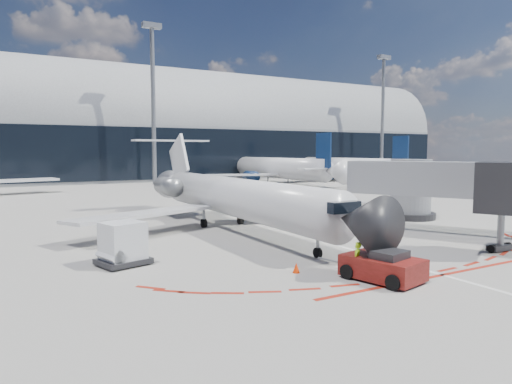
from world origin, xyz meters
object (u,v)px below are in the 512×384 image
pushback_tug (383,267)px  regional_jet (230,196)px  uld_container (123,244)px  ramp_worker (357,260)px

pushback_tug → regional_jet: bearing=76.5°
uld_container → pushback_tug: bearing=-57.7°
regional_jet → uld_container: regional_jet is taller
regional_jet → pushback_tug: regional_jet is taller
regional_jet → uld_container: size_ratio=10.52×
pushback_tug → ramp_worker: size_ratio=3.29×
ramp_worker → regional_jet: bearing=-132.7°
regional_jet → pushback_tug: 14.85m
regional_jet → uld_container: 11.36m
regional_jet → ramp_worker: bearing=-93.2°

